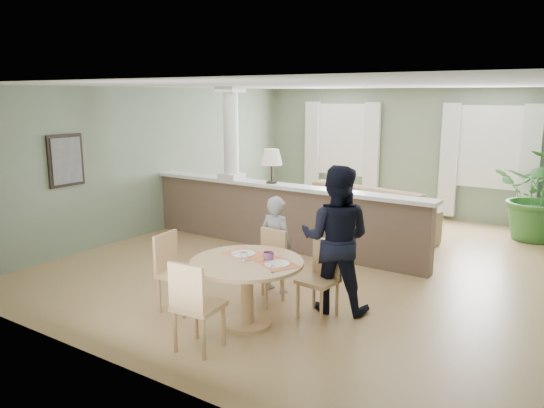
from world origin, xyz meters
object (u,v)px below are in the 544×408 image
Objects in this scene: sofa at (351,213)px; chair_side at (174,268)px; child_person at (276,244)px; man_person at (336,239)px; houseplant at (541,195)px; chair_near at (194,303)px; chair_far_man at (321,274)px; dining_table at (248,274)px; chair_far_boy at (268,262)px.

sofa is 4.29m from chair_side.
child_person is 0.97m from man_person.
chair_near is (-2.26, -6.57, -0.30)m from houseplant.
chair_far_man is 1.65m from chair_near.
chair_side is 1.97m from man_person.
houseplant is at bearing -114.15° from chair_near.
sofa is 4.22m from dining_table.
man_person is at bearing -116.22° from chair_near.
sofa is 2.39× the size of dining_table.
chair_far_boy is 0.37m from child_person.
sofa is 2.34× the size of child_person.
chair_near is 1.16m from chair_side.
child_person is (0.69, 1.19, 0.12)m from chair_side.
chair_near is 0.75× the size of child_person.
man_person is (0.67, 1.75, 0.36)m from chair_near.
chair_far_man reaches higher than dining_table.
chair_far_man is at bearing 161.82° from child_person.
chair_far_boy is 0.51× the size of man_person.
chair_near is at bearing -95.17° from dining_table.
chair_side is (-0.30, -4.28, 0.08)m from sofa.
dining_table is at bearing -67.62° from chair_far_boy.
child_person is (-0.09, 0.33, 0.14)m from chair_far_boy.
houseplant is at bearing 69.21° from dining_table.
dining_table is 1.02m from chair_side.
houseplant is at bearing 69.26° from chair_far_boy.
dining_table is at bearing -100.33° from chair_near.
child_person is (0.39, -3.08, 0.20)m from sofa.
man_person is at bearing -108.23° from houseplant.
man_person is (-1.59, -4.82, 0.06)m from houseplant.
chair_near is 0.54× the size of man_person.
sofa is at bearing -9.49° from chair_side.
chair_near is at bearing -106.04° from chair_far_man.
chair_far_man is 0.93× the size of chair_near.
chair_side is at bearing -173.18° from dining_table.
chair_near is at bearing -79.13° from chair_far_boy.
chair_far_boy is 1.55m from chair_near.
chair_far_boy is at bearing -175.25° from chair_far_man.
chair_far_boy reaches higher than sofa.
child_person is (-2.51, -4.69, -0.18)m from houseplant.
chair_near is at bearing -71.74° from sofa.
chair_near is 1.02× the size of chair_side.
dining_table is 1.16m from man_person.
houseplant is 1.72× the size of chair_near.
chair_far_boy is at bearing 109.06° from child_person.
chair_near is at bearing -108.99° from houseplant.
sofa is 1.70× the size of man_person.
chair_side reaches higher than chair_far_man.
houseplant is 5.31m from chair_far_man.
chair_far_boy is at bearing 107.40° from dining_table.
chair_far_man is 0.45m from man_person.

